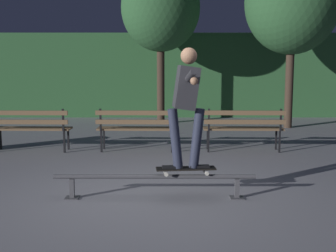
% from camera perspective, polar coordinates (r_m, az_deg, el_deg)
% --- Properties ---
extents(ground_plane, '(90.00, 90.00, 0.00)m').
position_cam_1_polar(ground_plane, '(6.03, -1.95, -9.03)').
color(ground_plane, gray).
extents(hedge_backdrop, '(24.00, 1.20, 2.72)m').
position_cam_1_polar(hedge_backdrop, '(15.07, -0.93, 6.51)').
color(hedge_backdrop, '#2D5B33').
rests_on(hedge_backdrop, ground).
extents(grind_rail, '(2.65, 0.18, 0.32)m').
position_cam_1_polar(grind_rail, '(5.91, -1.98, -6.88)').
color(grind_rail, '#47474C').
rests_on(grind_rail, ground).
extents(skateboard, '(0.80, 0.27, 0.09)m').
position_cam_1_polar(skateboard, '(5.88, 2.05, -5.49)').
color(skateboard, black).
rests_on(skateboard, grind_rail).
extents(skateboarder, '(0.63, 1.40, 1.56)m').
position_cam_1_polar(skateboarder, '(5.73, 2.13, 3.64)').
color(skateboarder, black).
rests_on(skateboarder, skateboard).
extents(park_bench_leftmost, '(1.61, 0.45, 0.88)m').
position_cam_1_polar(park_bench_leftmost, '(9.32, -17.47, 0.08)').
color(park_bench_leftmost, black).
rests_on(park_bench_leftmost, ground).
extents(park_bench_left_center, '(1.61, 0.45, 0.88)m').
position_cam_1_polar(park_bench_left_center, '(8.93, -4.25, 0.09)').
color(park_bench_left_center, black).
rests_on(park_bench_left_center, ground).
extents(park_bench_right_center, '(1.61, 0.45, 0.88)m').
position_cam_1_polar(park_bench_right_center, '(9.03, 9.40, 0.10)').
color(park_bench_right_center, black).
rests_on(park_bench_right_center, ground).
extents(tree_behind_benches, '(2.24, 2.24, 4.55)m').
position_cam_1_polar(tree_behind_benches, '(13.10, -1.21, 14.76)').
color(tree_behind_benches, '#3D2D23').
rests_on(tree_behind_benches, ground).
extents(tree_far_right, '(2.52, 2.52, 4.75)m').
position_cam_1_polar(tree_far_right, '(12.71, 15.33, 14.95)').
color(tree_far_right, '#3D2D23').
rests_on(tree_far_right, ground).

